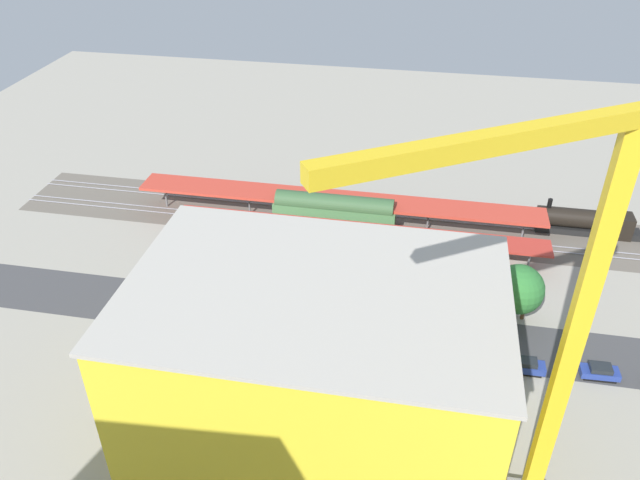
{
  "coord_description": "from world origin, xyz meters",
  "views": [
    {
      "loc": [
        -3.92,
        65.1,
        52.34
      ],
      "look_at": [
        8.26,
        -0.2,
        9.19
      ],
      "focal_mm": 35.28,
      "sensor_mm": 36.0,
      "label": 1
    }
  ],
  "objects_px": {
    "parked_car_1": "(600,372)",
    "construction_building": "(316,374)",
    "street_tree_2": "(528,291)",
    "traffic_light": "(481,295)",
    "platform_canopy_near": "(357,230)",
    "parked_car_5": "(322,338)",
    "tower_crane": "(559,317)",
    "parked_car_4": "(388,347)",
    "street_tree_3": "(269,254)",
    "street_tree_1": "(519,289)",
    "locomotive": "(589,222)",
    "street_tree_0": "(424,273)",
    "box_truck_1": "(410,327)",
    "box_truck_2": "(427,336)",
    "freight_coach_far": "(334,211)",
    "box_truck_0": "(265,319)",
    "parked_car_2": "(524,366)",
    "platform_canopy_far": "(337,199)",
    "parked_car_3": "(449,351)"
  },
  "relations": [
    {
      "from": "parked_car_1",
      "to": "construction_building",
      "type": "bearing_deg",
      "value": 26.61
    },
    {
      "from": "street_tree_2",
      "to": "traffic_light",
      "type": "bearing_deg",
      "value": 14.45
    },
    {
      "from": "platform_canopy_near",
      "to": "parked_car_5",
      "type": "bearing_deg",
      "value": 86.09
    },
    {
      "from": "traffic_light",
      "to": "tower_crane",
      "type": "bearing_deg",
      "value": 94.57
    },
    {
      "from": "parked_car_4",
      "to": "street_tree_3",
      "type": "distance_m",
      "value": 20.0
    },
    {
      "from": "street_tree_1",
      "to": "tower_crane",
      "type": "bearing_deg",
      "value": 85.44
    },
    {
      "from": "locomotive",
      "to": "street_tree_0",
      "type": "height_order",
      "value": "street_tree_0"
    },
    {
      "from": "construction_building",
      "to": "box_truck_1",
      "type": "distance_m",
      "value": 21.15
    },
    {
      "from": "parked_car_4",
      "to": "parked_car_1",
      "type": "bearing_deg",
      "value": -179.21
    },
    {
      "from": "box_truck_2",
      "to": "street_tree_3",
      "type": "distance_m",
      "value": 22.98
    },
    {
      "from": "freight_coach_far",
      "to": "box_truck_2",
      "type": "relative_size",
      "value": 2.12
    },
    {
      "from": "box_truck_0",
      "to": "street_tree_0",
      "type": "bearing_deg",
      "value": -157.15
    },
    {
      "from": "street_tree_1",
      "to": "locomotive",
      "type": "bearing_deg",
      "value": -117.67
    },
    {
      "from": "street_tree_3",
      "to": "parked_car_2",
      "type": "bearing_deg",
      "value": 163.3
    },
    {
      "from": "tower_crane",
      "to": "street_tree_3",
      "type": "bearing_deg",
      "value": -44.01
    },
    {
      "from": "tower_crane",
      "to": "street_tree_0",
      "type": "height_order",
      "value": "tower_crane"
    },
    {
      "from": "construction_building",
      "to": "parked_car_4",
      "type": "bearing_deg",
      "value": -112.04
    },
    {
      "from": "parked_car_4",
      "to": "box_truck_1",
      "type": "height_order",
      "value": "box_truck_1"
    },
    {
      "from": "street_tree_2",
      "to": "street_tree_3",
      "type": "relative_size",
      "value": 0.75
    },
    {
      "from": "freight_coach_far",
      "to": "tower_crane",
      "type": "distance_m",
      "value": 55.32
    },
    {
      "from": "locomotive",
      "to": "parked_car_5",
      "type": "distance_m",
      "value": 48.19
    },
    {
      "from": "parked_car_1",
      "to": "box_truck_1",
      "type": "bearing_deg",
      "value": -7.03
    },
    {
      "from": "platform_canopy_far",
      "to": "box_truck_2",
      "type": "bearing_deg",
      "value": 119.86
    },
    {
      "from": "parked_car_3",
      "to": "street_tree_1",
      "type": "height_order",
      "value": "street_tree_1"
    },
    {
      "from": "parked_car_1",
      "to": "traffic_light",
      "type": "height_order",
      "value": "traffic_light"
    },
    {
      "from": "locomotive",
      "to": "parked_car_5",
      "type": "xyz_separation_m",
      "value": [
        35.87,
        32.16,
        -1.18
      ]
    },
    {
      "from": "parked_car_2",
      "to": "parked_car_3",
      "type": "relative_size",
      "value": 0.96
    },
    {
      "from": "parked_car_2",
      "to": "street_tree_1",
      "type": "relative_size",
      "value": 0.53
    },
    {
      "from": "box_truck_2",
      "to": "box_truck_1",
      "type": "bearing_deg",
      "value": -33.0
    },
    {
      "from": "platform_canopy_far",
      "to": "box_truck_0",
      "type": "xyz_separation_m",
      "value": [
        4.62,
        27.09,
        -2.54
      ]
    },
    {
      "from": "street_tree_0",
      "to": "platform_canopy_far",
      "type": "bearing_deg",
      "value": -53.31
    },
    {
      "from": "traffic_light",
      "to": "street_tree_1",
      "type": "bearing_deg",
      "value": 177.99
    },
    {
      "from": "street_tree_3",
      "to": "traffic_light",
      "type": "xyz_separation_m",
      "value": [
        -27.45,
        1.56,
        -1.74
      ]
    },
    {
      "from": "locomotive",
      "to": "parked_car_4",
      "type": "relative_size",
      "value": 3.37
    },
    {
      "from": "box_truck_1",
      "to": "box_truck_2",
      "type": "bearing_deg",
      "value": 147.0
    },
    {
      "from": "street_tree_0",
      "to": "tower_crane",
      "type": "bearing_deg",
      "value": 108.29
    },
    {
      "from": "platform_canopy_far",
      "to": "locomotive",
      "type": "xyz_separation_m",
      "value": [
        -38.71,
        -4.08,
        -2.36
      ]
    },
    {
      "from": "platform_canopy_near",
      "to": "box_truck_1",
      "type": "bearing_deg",
      "value": 117.08
    },
    {
      "from": "street_tree_0",
      "to": "traffic_light",
      "type": "distance_m",
      "value": 7.48
    },
    {
      "from": "parked_car_4",
      "to": "construction_building",
      "type": "xyz_separation_m",
      "value": [
        5.94,
        14.71,
        8.96
      ]
    },
    {
      "from": "parked_car_1",
      "to": "box_truck_2",
      "type": "bearing_deg",
      "value": -4.01
    },
    {
      "from": "box_truck_0",
      "to": "street_tree_2",
      "type": "distance_m",
      "value": 32.95
    },
    {
      "from": "parked_car_1",
      "to": "street_tree_2",
      "type": "bearing_deg",
      "value": -49.23
    },
    {
      "from": "freight_coach_far",
      "to": "street_tree_2",
      "type": "xyz_separation_m",
      "value": [
        -27.34,
        17.22,
        1.28
      ]
    },
    {
      "from": "traffic_light",
      "to": "freight_coach_far",
      "type": "bearing_deg",
      "value": -40.89
    },
    {
      "from": "freight_coach_far",
      "to": "parked_car_3",
      "type": "distance_m",
      "value": 31.69
    },
    {
      "from": "box_truck_2",
      "to": "street_tree_2",
      "type": "bearing_deg",
      "value": -147.37
    },
    {
      "from": "freight_coach_far",
      "to": "box_truck_2",
      "type": "xyz_separation_m",
      "value": [
        -15.4,
        24.86,
        -1.3
      ]
    },
    {
      "from": "locomotive",
      "to": "street_tree_0",
      "type": "relative_size",
      "value": 1.81
    },
    {
      "from": "platform_canopy_far",
      "to": "parked_car_3",
      "type": "distance_m",
      "value": 33.16
    }
  ]
}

